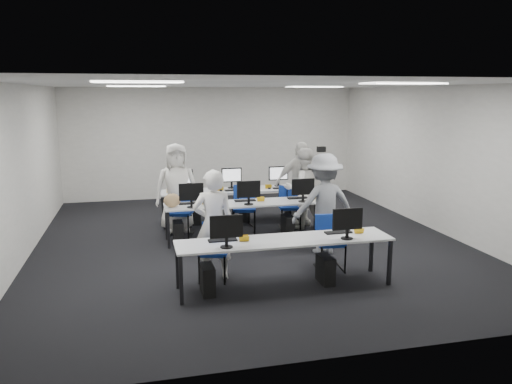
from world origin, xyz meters
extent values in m
plane|color=black|center=(0.00, 0.00, 0.00)|extent=(9.00, 9.00, 0.00)
plane|color=white|center=(0.00, 0.00, 3.00)|extent=(9.00, 9.00, 0.00)
cube|color=silver|center=(0.00, 4.50, 1.50)|extent=(8.00, 0.02, 3.00)
cube|color=silver|center=(0.00, -4.50, 1.50)|extent=(8.00, 0.02, 3.00)
cube|color=silver|center=(-4.00, 0.00, 1.50)|extent=(0.02, 9.00, 3.00)
cube|color=silver|center=(4.00, 0.00, 1.50)|extent=(0.02, 9.00, 3.00)
cube|color=white|center=(-2.00, -2.00, 2.98)|extent=(1.20, 0.60, 0.02)
cube|color=white|center=(2.00, -2.00, 2.98)|extent=(1.20, 0.60, 0.02)
cube|color=white|center=(-2.00, 2.00, 2.98)|extent=(1.20, 0.60, 0.02)
cube|color=white|center=(2.00, 2.00, 2.98)|extent=(1.20, 0.60, 0.02)
cube|color=#B9BCBE|center=(0.00, -2.40, 0.71)|extent=(3.20, 0.70, 0.03)
cube|color=black|center=(-1.55, -2.70, 0.35)|extent=(0.05, 0.05, 0.70)
cube|color=black|center=(-1.55, -2.10, 0.35)|extent=(0.05, 0.05, 0.70)
cube|color=black|center=(1.55, -2.70, 0.35)|extent=(0.05, 0.05, 0.70)
cube|color=black|center=(1.55, -2.10, 0.35)|extent=(0.05, 0.05, 0.70)
cube|color=#B9BCBE|center=(0.00, 0.20, 0.71)|extent=(3.20, 0.70, 0.03)
cube|color=black|center=(-1.55, -0.10, 0.35)|extent=(0.05, 0.05, 0.70)
cube|color=black|center=(-1.55, 0.50, 0.35)|extent=(0.05, 0.05, 0.70)
cube|color=black|center=(1.55, -0.10, 0.35)|extent=(0.05, 0.05, 0.70)
cube|color=black|center=(1.55, 0.50, 0.35)|extent=(0.05, 0.05, 0.70)
cube|color=#B9BCBE|center=(0.00, 1.60, 0.71)|extent=(3.20, 0.70, 0.03)
cube|color=black|center=(-1.55, 1.30, 0.35)|extent=(0.05, 0.05, 0.70)
cube|color=black|center=(-1.55, 1.90, 0.35)|extent=(0.05, 0.05, 0.70)
cube|color=black|center=(1.55, 1.30, 0.35)|extent=(0.05, 0.05, 0.70)
cube|color=black|center=(1.55, 1.90, 0.35)|extent=(0.05, 0.05, 0.70)
cube|color=#0B1E92|center=(-0.90, -2.58, 1.03)|extent=(0.46, 0.04, 0.32)
cube|color=black|center=(-0.90, -2.26, 0.74)|extent=(0.42, 0.14, 0.02)
ellipsoid|color=black|center=(-0.60, -2.26, 0.75)|extent=(0.07, 0.10, 0.04)
cube|color=black|center=(-1.15, -2.40, 0.21)|extent=(0.18, 0.40, 0.42)
cube|color=white|center=(0.90, -2.58, 1.03)|extent=(0.46, 0.04, 0.32)
cube|color=black|center=(0.90, -2.26, 0.74)|extent=(0.42, 0.14, 0.02)
ellipsoid|color=black|center=(1.20, -2.26, 0.75)|extent=(0.07, 0.10, 0.04)
cube|color=black|center=(0.65, -2.40, 0.21)|extent=(0.18, 0.40, 0.42)
cube|color=white|center=(-1.10, 0.02, 1.03)|extent=(0.46, 0.04, 0.32)
cube|color=black|center=(-1.10, 0.34, 0.74)|extent=(0.42, 0.14, 0.02)
ellipsoid|color=black|center=(-0.80, 0.34, 0.75)|extent=(0.07, 0.10, 0.04)
cube|color=black|center=(-1.35, 0.20, 0.21)|extent=(0.18, 0.40, 0.42)
cube|color=white|center=(0.00, 0.02, 1.03)|extent=(0.46, 0.04, 0.32)
cube|color=black|center=(0.00, 0.34, 0.74)|extent=(0.42, 0.14, 0.02)
ellipsoid|color=black|center=(0.30, 0.34, 0.75)|extent=(0.07, 0.10, 0.04)
cube|color=black|center=(-0.25, 0.20, 0.21)|extent=(0.18, 0.40, 0.42)
cube|color=white|center=(1.10, 0.02, 1.03)|extent=(0.46, 0.04, 0.32)
cube|color=black|center=(1.10, 0.34, 0.74)|extent=(0.42, 0.14, 0.02)
ellipsoid|color=black|center=(1.40, 0.34, 0.75)|extent=(0.07, 0.10, 0.04)
cube|color=black|center=(0.85, 0.20, 0.21)|extent=(0.18, 0.40, 0.42)
cube|color=white|center=(-1.10, 1.78, 1.03)|extent=(0.46, 0.04, 0.32)
cube|color=black|center=(-1.10, 1.46, 0.74)|extent=(0.42, 0.14, 0.02)
ellipsoid|color=black|center=(-1.40, 1.46, 0.75)|extent=(0.07, 0.10, 0.04)
cube|color=black|center=(-0.85, 1.60, 0.21)|extent=(0.18, 0.40, 0.42)
cube|color=white|center=(0.00, 1.78, 1.03)|extent=(0.46, 0.04, 0.32)
cube|color=black|center=(0.00, 1.46, 0.74)|extent=(0.42, 0.14, 0.02)
ellipsoid|color=black|center=(-0.30, 1.46, 0.75)|extent=(0.07, 0.10, 0.04)
cube|color=black|center=(0.25, 1.60, 0.21)|extent=(0.18, 0.40, 0.42)
cube|color=white|center=(1.10, 1.78, 1.03)|extent=(0.46, 0.04, 0.32)
cube|color=black|center=(1.10, 1.46, 0.74)|extent=(0.42, 0.14, 0.02)
ellipsoid|color=black|center=(0.80, 1.46, 0.75)|extent=(0.07, 0.10, 0.04)
cube|color=black|center=(1.35, 1.60, 0.21)|extent=(0.18, 0.40, 0.42)
cube|color=navy|center=(-0.97, -1.87, 0.44)|extent=(0.52, 0.51, 0.06)
cube|color=navy|center=(-0.92, -1.68, 0.69)|extent=(0.40, 0.16, 0.35)
cube|color=navy|center=(0.93, -1.86, 0.45)|extent=(0.47, 0.45, 0.06)
cube|color=navy|center=(0.95, -1.66, 0.71)|extent=(0.42, 0.09, 0.35)
cube|color=navy|center=(-1.26, 0.70, 0.48)|extent=(0.57, 0.56, 0.06)
cube|color=navy|center=(-1.19, 0.90, 0.75)|extent=(0.43, 0.19, 0.37)
cube|color=navy|center=(0.06, 0.69, 0.49)|extent=(0.55, 0.53, 0.06)
cube|color=navy|center=(0.10, 0.90, 0.76)|extent=(0.45, 0.14, 0.38)
cube|color=navy|center=(1.06, 0.76, 0.45)|extent=(0.49, 0.47, 0.06)
cube|color=navy|center=(1.09, 0.96, 0.71)|extent=(0.42, 0.11, 0.36)
cube|color=navy|center=(-1.21, 0.97, 0.42)|extent=(0.43, 0.42, 0.05)
cube|color=navy|center=(-1.22, 0.78, 0.66)|extent=(0.39, 0.08, 0.33)
cube|color=navy|center=(0.12, 1.07, 0.42)|extent=(0.44, 0.43, 0.05)
cube|color=navy|center=(0.15, 0.89, 0.66)|extent=(0.39, 0.09, 0.33)
cube|color=navy|center=(1.23, 1.07, 0.42)|extent=(0.41, 0.39, 0.06)
cube|color=navy|center=(1.23, 0.89, 0.66)|extent=(0.39, 0.05, 0.33)
ellipsoid|color=tan|center=(-1.45, 0.13, 0.86)|extent=(0.34, 0.24, 0.26)
imported|color=white|center=(-0.96, -1.80, 0.86)|extent=(0.67, 0.48, 1.71)
imported|color=white|center=(1.33, 0.72, 0.86)|extent=(0.88, 0.71, 1.72)
imported|color=white|center=(-1.29, 1.07, 0.92)|extent=(0.93, 0.63, 1.84)
imported|color=white|center=(1.38, 1.05, 0.91)|extent=(1.09, 0.52, 1.82)
imported|color=gray|center=(1.15, -0.99, 0.90)|extent=(1.19, 0.72, 1.80)
cube|color=black|center=(1.14, -0.81, 1.86)|extent=(0.15, 0.19, 0.10)
camera|label=1|loc=(-2.05, -9.15, 2.83)|focal=35.00mm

